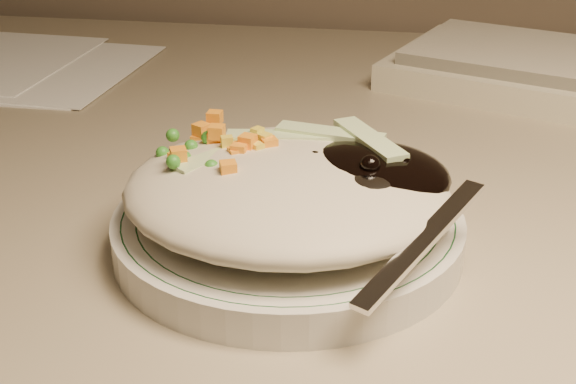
# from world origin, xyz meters

# --- Properties ---
(desk) EXTENTS (1.40, 0.70, 0.74)m
(desk) POSITION_xyz_m (0.00, 1.38, 0.54)
(desk) COLOR gray
(desk) RESTS_ON ground
(plate) EXTENTS (0.21, 0.21, 0.02)m
(plate) POSITION_xyz_m (-0.05, 1.20, 0.75)
(plate) COLOR silver
(plate) RESTS_ON desk
(plate_rim) EXTENTS (0.20, 0.20, 0.00)m
(plate_rim) POSITION_xyz_m (-0.05, 1.20, 0.76)
(plate_rim) COLOR #144723
(plate_rim) RESTS_ON plate
(meal) EXTENTS (0.21, 0.19, 0.05)m
(meal) POSITION_xyz_m (-0.05, 1.19, 0.78)
(meal) COLOR #B9AE96
(meal) RESTS_ON plate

